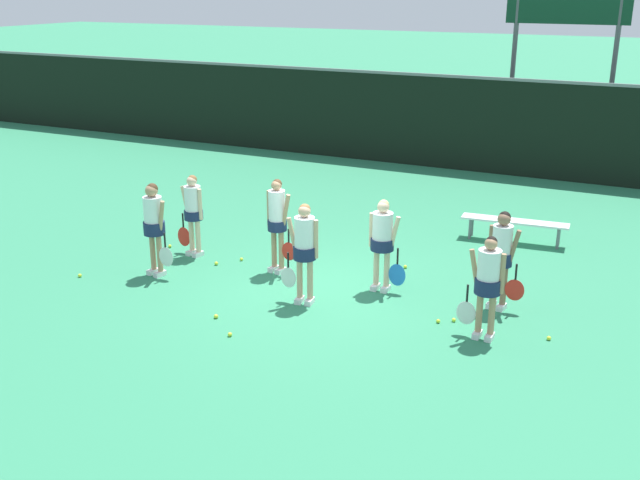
% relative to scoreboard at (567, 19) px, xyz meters
% --- Properties ---
extents(ground_plane, '(140.00, 140.00, 0.00)m').
position_rel_scoreboard_xyz_m(ground_plane, '(-2.14, -11.51, -4.19)').
color(ground_plane, '#2D7F56').
extents(fence_windscreen, '(60.00, 0.08, 2.69)m').
position_rel_scoreboard_xyz_m(fence_windscreen, '(-2.14, -1.68, -2.83)').
color(fence_windscreen, black).
rests_on(fence_windscreen, ground_plane).
extents(scoreboard, '(3.36, 0.15, 5.40)m').
position_rel_scoreboard_xyz_m(scoreboard, '(0.00, 0.00, 0.00)').
color(scoreboard, '#515156').
rests_on(scoreboard, ground_plane).
extents(bench_courtside, '(2.20, 0.54, 0.48)m').
position_rel_scoreboard_xyz_m(bench_courtside, '(0.44, -7.40, -3.77)').
color(bench_courtside, silver).
rests_on(bench_courtside, ground_plane).
extents(player_0, '(0.67, 0.39, 1.75)m').
position_rel_scoreboard_xyz_m(player_0, '(-5.13, -12.13, -3.14)').
color(player_0, tan).
rests_on(player_0, ground_plane).
extents(player_1, '(0.66, 0.39, 1.74)m').
position_rel_scoreboard_xyz_m(player_1, '(-2.08, -12.09, -3.15)').
color(player_1, tan).
rests_on(player_1, ground_plane).
extents(player_2, '(0.69, 0.40, 1.64)m').
position_rel_scoreboard_xyz_m(player_2, '(0.99, -12.08, -3.23)').
color(player_2, tan).
rests_on(player_2, ground_plane).
extents(player_3, '(0.66, 0.37, 1.64)m').
position_rel_scoreboard_xyz_m(player_3, '(-5.10, -10.95, -3.23)').
color(player_3, beige).
rests_on(player_3, ground_plane).
extents(player_4, '(0.63, 0.36, 1.79)m').
position_rel_scoreboard_xyz_m(player_4, '(-3.17, -11.03, -3.14)').
color(player_4, tan).
rests_on(player_4, ground_plane).
extents(player_5, '(0.70, 0.41, 1.65)m').
position_rel_scoreboard_xyz_m(player_5, '(-1.11, -11.00, -3.21)').
color(player_5, beige).
rests_on(player_5, ground_plane).
extents(player_6, '(0.66, 0.37, 1.68)m').
position_rel_scoreboard_xyz_m(player_6, '(0.92, -10.89, -3.20)').
color(player_6, '#8C664C').
rests_on(player_6, ground_plane).
extents(tennis_ball_0, '(0.07, 0.07, 0.07)m').
position_rel_scoreboard_xyz_m(tennis_ball_0, '(-5.47, -11.38, -4.15)').
color(tennis_ball_0, '#CCE033').
rests_on(tennis_ball_0, ground_plane).
extents(tennis_ball_1, '(0.06, 0.06, 0.06)m').
position_rel_scoreboard_xyz_m(tennis_ball_1, '(-4.10, -10.83, -4.16)').
color(tennis_ball_1, '#CCE033').
rests_on(tennis_ball_1, ground_plane).
extents(tennis_ball_2, '(0.07, 0.07, 0.07)m').
position_rel_scoreboard_xyz_m(tennis_ball_2, '(-4.42, -11.25, -4.15)').
color(tennis_ball_2, '#CCE033').
rests_on(tennis_ball_2, ground_plane).
extents(tennis_ball_3, '(0.07, 0.07, 0.07)m').
position_rel_scoreboard_xyz_m(tennis_ball_3, '(-3.09, -13.28, -4.15)').
color(tennis_ball_3, '#CCE033').
rests_on(tennis_ball_3, ground_plane).
extents(tennis_ball_4, '(0.06, 0.06, 0.06)m').
position_rel_scoreboard_xyz_m(tennis_ball_4, '(0.42, -11.73, -4.16)').
color(tennis_ball_4, '#CCE033').
rests_on(tennis_ball_4, ground_plane).
extents(tennis_ball_5, '(0.07, 0.07, 0.07)m').
position_rel_scoreboard_xyz_m(tennis_ball_5, '(-6.34, -12.87, -4.15)').
color(tennis_ball_5, '#CCE033').
rests_on(tennis_ball_5, ground_plane).
extents(tennis_ball_6, '(0.07, 0.07, 0.07)m').
position_rel_scoreboard_xyz_m(tennis_ball_6, '(-1.08, -9.83, -4.15)').
color(tennis_ball_6, '#CCE033').
rests_on(tennis_ball_6, ground_plane).
extents(tennis_ball_7, '(0.07, 0.07, 0.07)m').
position_rel_scoreboard_xyz_m(tennis_ball_7, '(-2.53, -13.74, -4.15)').
color(tennis_ball_7, '#CCE033').
rests_on(tennis_ball_7, ground_plane).
extents(tennis_ball_8, '(0.06, 0.06, 0.06)m').
position_rel_scoreboard_xyz_m(tennis_ball_8, '(0.21, -11.88, -4.16)').
color(tennis_ball_8, '#CCE033').
rests_on(tennis_ball_8, ground_plane).
extents(tennis_ball_9, '(0.07, 0.07, 0.07)m').
position_rel_scoreboard_xyz_m(tennis_ball_9, '(1.91, -11.73, -4.15)').
color(tennis_ball_9, '#CCE033').
rests_on(tennis_ball_9, ground_plane).
extents(tennis_ball_10, '(0.07, 0.07, 0.07)m').
position_rel_scoreboard_xyz_m(tennis_ball_10, '(-5.83, -10.82, -4.15)').
color(tennis_ball_10, '#CCE033').
rests_on(tennis_ball_10, ground_plane).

